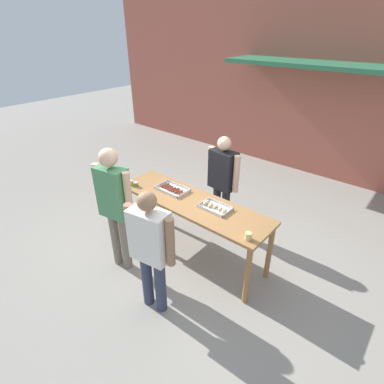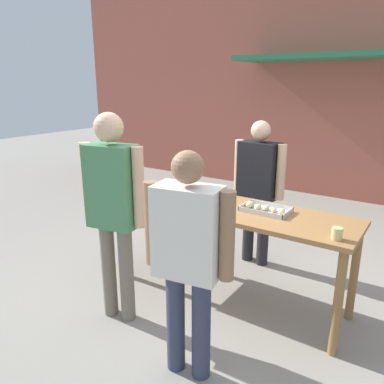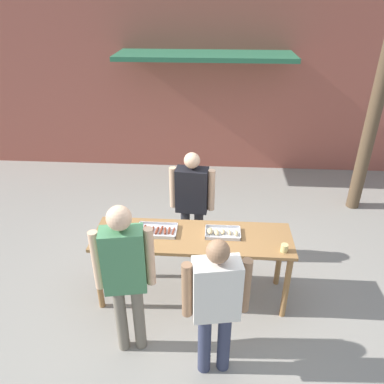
# 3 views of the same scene
# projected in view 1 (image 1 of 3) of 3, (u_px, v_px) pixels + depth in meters

# --- Properties ---
(ground_plane) EXTENTS (24.00, 24.00, 0.00)m
(ground_plane) POSITION_uv_depth(u_px,v_px,m) (192.00, 252.00, 4.60)
(ground_plane) COLOR gray
(building_facade_back) EXTENTS (12.00, 1.11, 4.50)m
(building_facade_back) POSITION_uv_depth(u_px,v_px,m) (317.00, 69.00, 6.14)
(building_facade_back) COLOR #A85647
(building_facade_back) RESTS_ON ground
(serving_table) EXTENTS (2.34, 0.69, 0.92)m
(serving_table) POSITION_uv_depth(u_px,v_px,m) (192.00, 209.00, 4.20)
(serving_table) COLOR olive
(serving_table) RESTS_ON ground
(food_tray_sausages) EXTENTS (0.47, 0.29, 0.04)m
(food_tray_sausages) POSITION_uv_depth(u_px,v_px,m) (172.00, 189.00, 4.42)
(food_tray_sausages) COLOR silver
(food_tray_sausages) RESTS_ON serving_table
(food_tray_buns) EXTENTS (0.41, 0.26, 0.06)m
(food_tray_buns) POSITION_uv_depth(u_px,v_px,m) (214.00, 207.00, 3.98)
(food_tray_buns) COLOR silver
(food_tray_buns) RESTS_ON serving_table
(condiment_jar_mustard) EXTENTS (0.07, 0.07, 0.07)m
(condiment_jar_mustard) POSITION_uv_depth(u_px,v_px,m) (131.00, 183.00, 4.56)
(condiment_jar_mustard) COLOR gold
(condiment_jar_mustard) RESTS_ON serving_table
(condiment_jar_ketchup) EXTENTS (0.07, 0.07, 0.07)m
(condiment_jar_ketchup) POSITION_uv_depth(u_px,v_px,m) (136.00, 184.00, 4.51)
(condiment_jar_ketchup) COLOR #567A38
(condiment_jar_ketchup) RESTS_ON serving_table
(beer_cup) EXTENTS (0.08, 0.08, 0.09)m
(beer_cup) POSITION_uv_depth(u_px,v_px,m) (248.00, 236.00, 3.40)
(beer_cup) COLOR #DBC67A
(beer_cup) RESTS_ON serving_table
(person_server_behind_table) EXTENTS (0.61, 0.27, 1.63)m
(person_server_behind_table) POSITION_uv_depth(u_px,v_px,m) (222.00, 177.00, 4.70)
(person_server_behind_table) COLOR #232328
(person_server_behind_table) RESTS_ON ground
(person_customer_holding_hotdog) EXTENTS (0.58, 0.29, 1.79)m
(person_customer_holding_hotdog) POSITION_uv_depth(u_px,v_px,m) (114.00, 201.00, 3.85)
(person_customer_holding_hotdog) COLOR #756B5B
(person_customer_holding_hotdog) RESTS_ON ground
(person_customer_with_cup) EXTENTS (0.63, 0.31, 1.62)m
(person_customer_with_cup) POSITION_uv_depth(u_px,v_px,m) (151.00, 245.00, 3.28)
(person_customer_with_cup) COLOR #333851
(person_customer_with_cup) RESTS_ON ground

